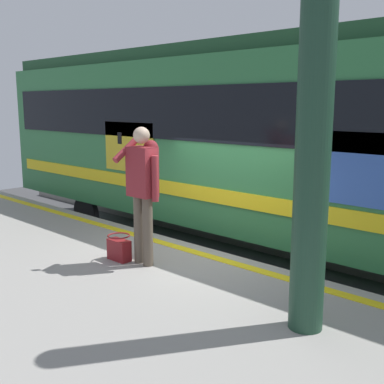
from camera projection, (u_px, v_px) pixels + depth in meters
name	position (u px, v px, depth m)	size (l,w,h in m)	color
ground_plane	(210.00, 304.00, 7.40)	(24.17, 24.17, 0.00)	#3D3D3F
platform	(103.00, 319.00, 5.89)	(15.57, 4.02, 0.90)	gray
safety_line	(197.00, 253.00, 7.03)	(15.26, 0.16, 0.01)	yellow
track_rail_near	(260.00, 277.00, 8.35)	(20.24, 0.08, 0.16)	slate
track_rail_far	(303.00, 258.00, 9.37)	(20.24, 0.08, 0.16)	slate
train_carriage	(278.00, 136.00, 8.54)	(13.30, 3.10, 3.92)	#2D723F
passenger	(143.00, 184.00, 6.35)	(0.57, 0.55, 1.87)	brown
handbag	(119.00, 248.00, 6.68)	(0.35, 0.32, 0.36)	maroon
station_column	(313.00, 146.00, 4.36)	(0.33, 0.33, 3.57)	#1E3F2D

